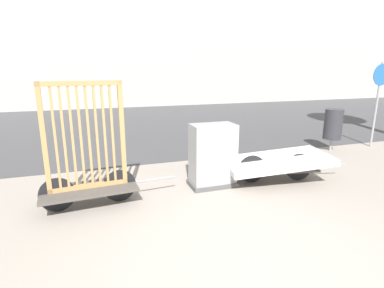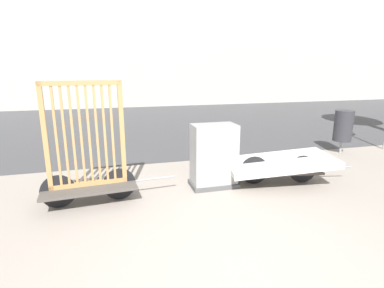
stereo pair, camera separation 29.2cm
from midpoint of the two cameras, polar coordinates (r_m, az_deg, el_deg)
The scene contains 8 objects.
ground_plane at distance 3.66m, azimuth 8.79°, elevation -21.39°, with size 60.00×60.00×0.00m, color gray.
road_strip at distance 12.21m, azimuth -11.57°, elevation 3.82°, with size 56.00×10.81×0.01m.
building_facade at distance 19.73m, azimuth -15.46°, elevation 24.13°, with size 48.00×4.00×11.45m.
bike_cart_with_bedframe at distance 4.94m, azimuth -20.83°, elevation -3.98°, with size 2.16×0.82×1.95m.
bike_cart_with_mattress at distance 5.92m, azimuth 14.40°, elevation -3.40°, with size 2.45×1.43×0.55m.
utility_cabinet at distance 5.48m, azimuth 2.45°, elevation -2.64°, with size 0.85×0.53×1.16m.
trash_bin at distance 8.61m, azimuth 24.42°, elevation 3.42°, with size 0.45×0.45×1.10m.
sign_post at distance 9.53m, azimuth 31.27°, elevation 8.42°, with size 0.57×0.06×2.30m.
Camera 1 is at (-1.57, -2.58, 2.11)m, focal length 28.00 mm.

